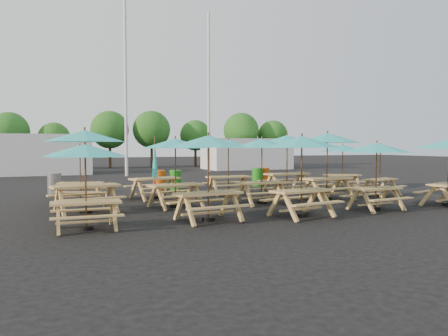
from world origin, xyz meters
name	(u,v)px	position (x,y,z in m)	size (l,w,h in m)	color
ground	(238,199)	(0.00, 0.00, 0.00)	(120.00, 120.00, 0.00)	black
picnic_unit_0	(85,155)	(-5.86, -4.30, 1.81)	(2.02, 2.02, 2.08)	tan
picnic_unit_1	(85,140)	(-5.67, -1.48, 2.19)	(2.80, 2.80, 2.52)	tan
picnic_unit_2	(80,152)	(-5.65, 1.41, 1.79)	(2.43, 2.43, 2.05)	tan
picnic_unit_3	(208,146)	(-2.71, -4.19, 2.03)	(2.51, 2.51, 2.33)	tan
picnic_unit_4	(175,147)	(-2.84, -1.36, 1.99)	(2.66, 2.66, 2.28)	tan
picnic_unit_5	(155,173)	(-2.96, 1.18, 0.98)	(2.24, 2.07, 2.39)	tan
picnic_unit_6	(302,146)	(-0.01, -4.51, 2.02)	(2.61, 2.61, 2.32)	tan
picnic_unit_7	(262,147)	(0.18, -1.61, 1.99)	(2.35, 2.35, 2.29)	tan
picnic_unit_8	(228,146)	(0.16, 1.42, 1.99)	(2.20, 2.20, 2.29)	tan
picnic_unit_9	(377,151)	(2.82, -4.31, 1.86)	(2.25, 2.25, 2.14)	tan
picnic_unit_10	(327,141)	(2.88, -1.60, 2.19)	(2.73, 2.73, 2.51)	tan
picnic_unit_11	(287,142)	(2.84, 1.28, 2.17)	(2.63, 2.63, 2.49)	tan
picnic_unit_13	(380,151)	(5.60, -1.31, 1.81)	(2.47, 2.47, 2.08)	tan
picnic_unit_14	(343,150)	(5.84, 1.43, 1.81)	(2.42, 2.42, 2.07)	tan
waste_bin_0	(54,184)	(-6.52, 4.07, 0.45)	(0.56, 0.56, 0.90)	gray
waste_bin_1	(159,180)	(-2.06, 4.29, 0.45)	(0.56, 0.56, 0.90)	#CB4A0B
waste_bin_2	(175,180)	(-1.36, 4.12, 0.45)	(0.56, 0.56, 0.90)	#1D7E17
waste_bin_3	(264,177)	(3.38, 4.55, 0.45)	(0.56, 0.56, 0.90)	#CB4A0B
waste_bin_4	(258,177)	(2.97, 4.43, 0.45)	(0.56, 0.56, 0.90)	#1D7E17
mast_0	(126,85)	(-2.00, 14.00, 6.00)	(0.20, 0.20, 12.00)	silver
mast_1	(209,93)	(4.50, 16.00, 6.00)	(0.20, 0.20, 12.00)	silver
event_tent_0	(30,154)	(-8.00, 18.00, 1.40)	(8.00, 4.00, 2.80)	silver
event_tent_1	(246,154)	(9.00, 19.00, 1.30)	(7.00, 4.00, 2.60)	silver
tree_1	(9,131)	(-9.74, 23.90, 3.15)	(3.11, 3.11, 4.72)	#382314
tree_2	(54,138)	(-6.39, 23.65, 2.62)	(2.59, 2.59, 3.93)	#382314
tree_3	(110,130)	(-1.75, 24.72, 3.41)	(3.36, 3.36, 5.09)	#382314
tree_4	(151,130)	(1.90, 24.26, 3.46)	(3.41, 3.41, 5.17)	#382314
tree_5	(195,135)	(6.22, 24.67, 2.97)	(2.94, 2.94, 4.45)	#382314
tree_6	(241,131)	(10.23, 22.90, 3.43)	(3.38, 3.38, 5.13)	#382314
tree_7	(273,135)	(13.63, 22.92, 2.99)	(2.95, 2.95, 4.48)	#382314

